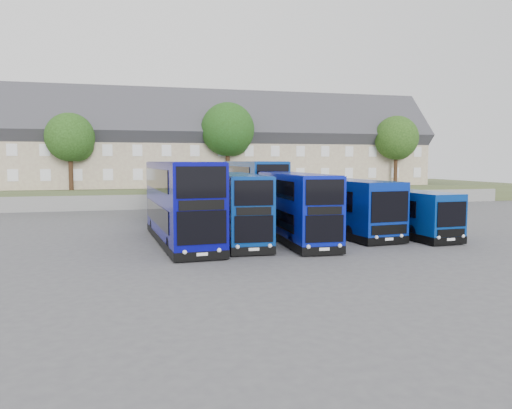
% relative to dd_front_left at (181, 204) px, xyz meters
% --- Properties ---
extents(ground, '(120.00, 120.00, 0.00)m').
position_rel_dd_front_left_xyz_m(ground, '(5.59, -2.15, -2.38)').
color(ground, '#4C4B51').
rests_on(ground, ground).
extents(retaining_wall, '(70.00, 0.40, 1.50)m').
position_rel_dd_front_left_xyz_m(retaining_wall, '(5.59, 21.85, -1.63)').
color(retaining_wall, slate).
rests_on(retaining_wall, ground).
extents(earth_bank, '(80.00, 20.00, 2.00)m').
position_rel_dd_front_left_xyz_m(earth_bank, '(5.59, 31.85, -1.38)').
color(earth_bank, '#494F2C').
rests_on(earth_bank, ground).
extents(terrace_row, '(54.00, 10.40, 11.20)m').
position_rel_dd_front_left_xyz_m(terrace_row, '(5.59, 27.85, 4.22)').
color(terrace_row, tan).
rests_on(terrace_row, earth_bank).
extents(dd_front_left, '(3.51, 12.29, 4.83)m').
position_rel_dd_front_left_xyz_m(dd_front_left, '(0.00, 0.00, 0.00)').
color(dd_front_left, '#06067E').
rests_on(dd_front_left, ground).
extents(dd_front_mid, '(2.92, 10.40, 4.09)m').
position_rel_dd_front_left_xyz_m(dd_front_mid, '(3.42, -0.23, -0.37)').
color(dd_front_mid, navy).
rests_on(dd_front_mid, ground).
extents(dd_front_right, '(2.82, 10.48, 4.13)m').
position_rel_dd_front_left_xyz_m(dd_front_right, '(6.87, -1.06, -0.35)').
color(dd_front_right, '#08159F').
rests_on(dd_front_right, ground).
extents(dd_rear_left, '(2.66, 10.01, 3.94)m').
position_rel_dd_front_left_xyz_m(dd_rear_left, '(0.62, 12.96, -0.44)').
color(dd_rear_left, navy).
rests_on(dd_rear_left, ground).
extents(dd_rear_right, '(2.80, 12.18, 4.84)m').
position_rel_dd_front_left_xyz_m(dd_rear_right, '(7.29, 11.29, 0.00)').
color(dd_rear_right, navy).
rests_on(dd_rear_right, ground).
extents(coach_east_a, '(4.06, 13.63, 3.68)m').
position_rel_dd_front_left_xyz_m(coach_east_a, '(10.93, 2.56, -0.57)').
color(coach_east_a, '#072492').
rests_on(coach_east_a, ground).
extents(coach_east_b, '(2.94, 11.05, 2.99)m').
position_rel_dd_front_left_xyz_m(coach_east_b, '(14.64, 0.34, -0.91)').
color(coach_east_b, navy).
rests_on(coach_east_b, ground).
extents(tree_west, '(4.80, 4.80, 7.65)m').
position_rel_dd_front_left_xyz_m(tree_west, '(-8.27, 22.95, 4.68)').
color(tree_west, '#382314').
rests_on(tree_west, earth_bank).
extents(tree_mid, '(5.76, 5.76, 9.18)m').
position_rel_dd_front_left_xyz_m(tree_mid, '(7.73, 23.45, 5.69)').
color(tree_mid, '#382314').
rests_on(tree_mid, earth_bank).
extents(tree_east, '(5.12, 5.12, 8.16)m').
position_rel_dd_front_left_xyz_m(tree_east, '(27.73, 22.95, 5.01)').
color(tree_east, '#382314').
rests_on(tree_east, earth_bank).
extents(tree_far, '(5.44, 5.44, 8.67)m').
position_rel_dd_front_left_xyz_m(tree_far, '(33.73, 29.95, 5.35)').
color(tree_far, '#382314').
rests_on(tree_far, earth_bank).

